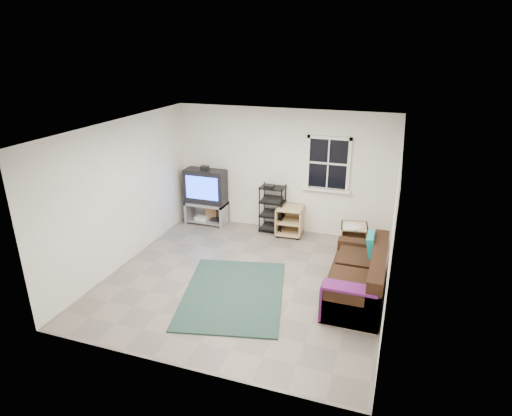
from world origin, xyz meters
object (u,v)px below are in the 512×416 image
(tv_unit, at_px, (206,192))
(side_table_right, at_px, (353,236))
(side_table_left, at_px, (290,219))
(sofa, at_px, (359,278))
(av_rack, at_px, (272,211))

(tv_unit, bearing_deg, side_table_right, -6.58)
(side_table_left, distance_m, side_table_right, 1.41)
(sofa, bearing_deg, av_rack, 135.41)
(av_rack, distance_m, side_table_left, 0.42)
(tv_unit, distance_m, av_rack, 1.55)
(tv_unit, height_order, side_table_right, tv_unit)
(tv_unit, distance_m, sofa, 4.08)
(side_table_left, height_order, side_table_right, side_table_left)
(av_rack, relative_size, side_table_right, 1.80)
(tv_unit, relative_size, side_table_right, 2.33)
(side_table_right, bearing_deg, sofa, -80.20)
(side_table_left, bearing_deg, av_rack, 175.21)
(av_rack, height_order, side_table_right, av_rack)
(av_rack, bearing_deg, side_table_right, -13.45)
(tv_unit, bearing_deg, sofa, -28.91)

